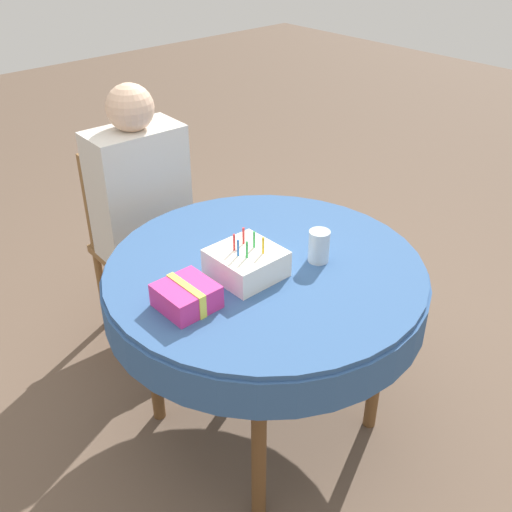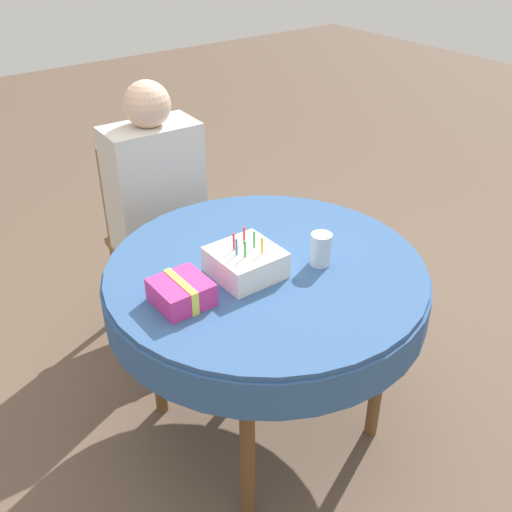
{
  "view_description": "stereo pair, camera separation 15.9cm",
  "coord_description": "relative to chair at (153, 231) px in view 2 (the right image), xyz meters",
  "views": [
    {
      "loc": [
        -1.2,
        -1.28,
        1.88
      ],
      "look_at": [
        -0.04,
        -0.0,
        0.82
      ],
      "focal_mm": 42.0,
      "sensor_mm": 36.0,
      "label": 1
    },
    {
      "loc": [
        -1.07,
        -1.38,
        1.88
      ],
      "look_at": [
        -0.04,
        -0.0,
        0.82
      ],
      "focal_mm": 42.0,
      "sensor_mm": 36.0,
      "label": 2
    }
  ],
  "objects": [
    {
      "name": "gift_box",
      "position": [
        -0.36,
        -0.9,
        0.31
      ],
      "size": [
        0.17,
        0.17,
        0.08
      ],
      "color": "#D13384",
      "rests_on": "dining_table"
    },
    {
      "name": "chair",
      "position": [
        0.0,
        0.0,
        0.0
      ],
      "size": [
        0.42,
        0.42,
        0.91
      ],
      "rotation": [
        0.0,
        0.0,
        -0.05
      ],
      "color": "brown",
      "rests_on": "ground_plane"
    },
    {
      "name": "ground_plane",
      "position": [
        -0.02,
        -0.89,
        -0.49
      ],
      "size": [
        12.0,
        12.0,
        0.0
      ],
      "primitive_type": "plane",
      "color": "brown"
    },
    {
      "name": "drinking_glass",
      "position": [
        0.15,
        -0.99,
        0.33
      ],
      "size": [
        0.07,
        0.07,
        0.12
      ],
      "color": "silver",
      "rests_on": "dining_table"
    },
    {
      "name": "person",
      "position": [
        -0.0,
        -0.09,
        0.24
      ],
      "size": [
        0.41,
        0.33,
        1.22
      ],
      "rotation": [
        0.0,
        0.0,
        -0.05
      ],
      "color": "#DBB293",
      "rests_on": "ground_plane"
    },
    {
      "name": "birthday_cake",
      "position": [
        -0.1,
        -0.89,
        0.31
      ],
      "size": [
        0.22,
        0.22,
        0.15
      ],
      "color": "white",
      "rests_on": "dining_table"
    },
    {
      "name": "dining_table",
      "position": [
        -0.02,
        -0.89,
        0.18
      ],
      "size": [
        1.14,
        1.14,
        0.76
      ],
      "color": "#335689",
      "rests_on": "ground_plane"
    }
  ]
}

